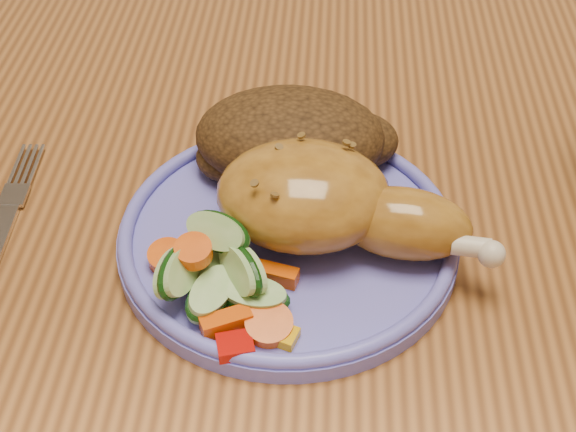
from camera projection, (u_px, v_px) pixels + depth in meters
The scene contains 7 objects.
dining_table at pixel (396, 204), 0.71m from camera, with size 0.90×1.40×0.75m.
chair_far at pixel (371, 22), 1.28m from camera, with size 0.42×0.42×0.91m.
plate at pixel (288, 238), 0.55m from camera, with size 0.23×0.23×0.01m, color #625FCD.
plate_rim at pixel (288, 227), 0.54m from camera, with size 0.23×0.23×0.01m, color #625FCD.
chicken_leg at pixel (328, 202), 0.52m from camera, with size 0.19×0.10×0.06m.
rice_pilaf at pixel (294, 139), 0.58m from camera, with size 0.15×0.10×0.06m.
vegetable_pile at pixel (219, 276), 0.50m from camera, with size 0.10×0.11×0.05m.
Camera 1 is at (-0.06, -0.53, 1.14)m, focal length 50.00 mm.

